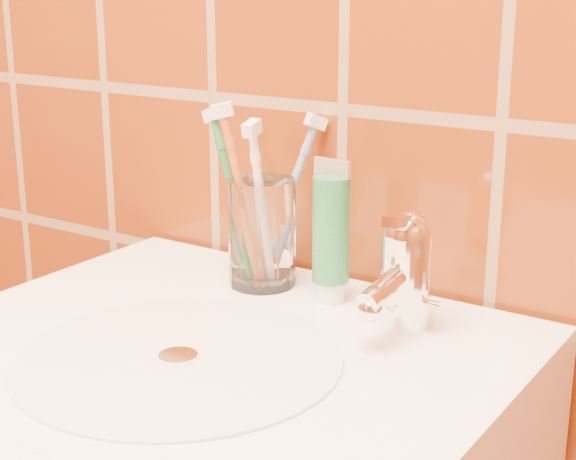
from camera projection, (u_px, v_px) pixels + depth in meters
The scene contains 7 objects.
glass_tumbler at pixel (262, 233), 0.98m from camera, with size 0.08×0.08×0.12m, color white.
toothpaste_tube at pixel (331, 236), 0.92m from camera, with size 0.04×0.04×0.15m.
faucet at pixel (404, 267), 0.85m from camera, with size 0.05×0.11×0.12m.
toothbrush_0 at pixel (234, 198), 0.99m from camera, with size 0.09×0.04×0.20m, color #1E713A, non-canonical shape.
toothbrush_1 at pixel (243, 199), 0.96m from camera, with size 0.06×0.05×0.21m, color #C35A22, non-canonical shape.
toothbrush_2 at pixel (262, 208), 0.95m from camera, with size 0.03×0.06×0.20m, color white, non-canonical shape.
toothbrush_3 at pixel (287, 200), 0.99m from camera, with size 0.06×0.09×0.19m, color #7093C8, non-canonical shape.
Camera 1 is at (0.49, 0.35, 1.19)m, focal length 55.00 mm.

